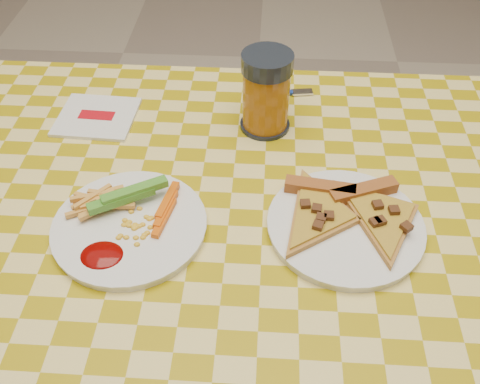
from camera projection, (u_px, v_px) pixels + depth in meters
The scene contains 8 objects.
table at pixel (229, 256), 0.85m from camera, with size 1.28×0.88×0.76m.
plate_left at pixel (130, 227), 0.79m from camera, with size 0.22×0.22×0.01m, color white.
plate_right at pixel (345, 227), 0.79m from camera, with size 0.23×0.23×0.01m, color white.
fries_veggies at pixel (125, 212), 0.79m from camera, with size 0.18×0.17×0.04m.
pizza_slices at pixel (347, 212), 0.79m from camera, with size 0.27×0.24×0.02m.
drink_glass at pixel (266, 93), 0.92m from camera, with size 0.09×0.09×0.15m.
napkin at pixel (97, 117), 0.99m from camera, with size 0.15×0.14×0.01m.
fork at pixel (280, 93), 1.04m from camera, with size 0.13×0.03×0.01m.
Camera 1 is at (0.05, -0.53, 1.35)m, focal length 40.00 mm.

